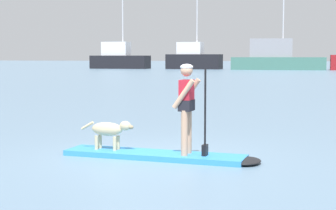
{
  "coord_description": "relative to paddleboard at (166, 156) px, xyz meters",
  "views": [
    {
      "loc": [
        2.82,
        -9.43,
        1.89
      ],
      "look_at": [
        0.0,
        1.0,
        0.9
      ],
      "focal_mm": 57.13,
      "sensor_mm": 36.0,
      "label": 1
    }
  ],
  "objects": [
    {
      "name": "dog",
      "position": [
        -1.14,
        0.08,
        0.43
      ],
      "size": [
        1.11,
        0.26,
        0.56
      ],
      "color": "#CCB78C",
      "rests_on": "paddleboard"
    },
    {
      "name": "ground_plane",
      "position": [
        -0.23,
        0.02,
        -0.05
      ],
      "size": [
        400.0,
        400.0,
        0.0
      ],
      "primitive_type": "plane",
      "color": "slate"
    },
    {
      "name": "moored_boat_far_starboard",
      "position": [
        -26.05,
        67.77,
        1.5
      ],
      "size": [
        8.87,
        3.31,
        12.26
      ],
      "color": "black",
      "rests_on": "ground_plane"
    },
    {
      "name": "paddleboard",
      "position": [
        0.0,
        0.0,
        0.0
      ],
      "size": [
        3.75,
        0.96,
        0.1
      ],
      "color": "#338CD8",
      "rests_on": "ground_plane"
    },
    {
      "name": "moored_boat_port",
      "position": [
        -14.44,
        67.78,
        1.5
      ],
      "size": [
        8.22,
        3.27,
        12.44
      ],
      "color": "black",
      "rests_on": "ground_plane"
    },
    {
      "name": "moored_boat_starboard",
      "position": [
        -2.42,
        66.3,
        1.57
      ],
      "size": [
        12.96,
        3.19,
        12.5
      ],
      "color": "#3F7266",
      "rests_on": "ground_plane"
    },
    {
      "name": "person_paddler",
      "position": [
        0.42,
        -0.03,
        1.01
      ],
      "size": [
        0.62,
        0.5,
        1.65
      ],
      "color": "tan",
      "rests_on": "paddleboard"
    }
  ]
}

